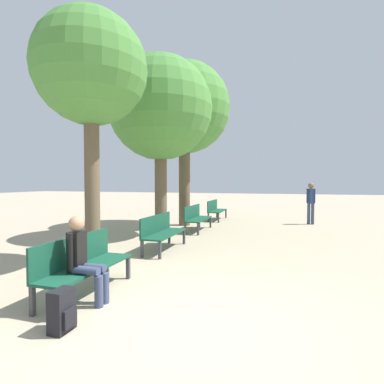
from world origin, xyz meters
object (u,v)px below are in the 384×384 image
object	(u,v)px
person_seated	(83,257)
tree_row_0	(91,71)
bench_row_3	(215,209)
backpack	(62,311)
pedestrian_near	(311,201)
bench_row_0	(82,261)
bench_row_2	(196,216)
bench_row_1	(161,230)
tree_row_2	(184,109)
tree_row_1	(161,109)

from	to	relation	value
person_seated	tree_row_0	bearing A→B (deg)	121.99
bench_row_3	backpack	world-z (taller)	bench_row_3
tree_row_0	pedestrian_near	xyz separation A→B (m)	(4.84, 7.72, -3.04)
bench_row_0	person_seated	size ratio (longest dim) A/B	1.43
bench_row_2	pedestrian_near	world-z (taller)	pedestrian_near
bench_row_0	bench_row_3	size ratio (longest dim) A/B	1.00
person_seated	pedestrian_near	world-z (taller)	pedestrian_near
bench_row_1	bench_row_2	size ratio (longest dim) A/B	1.00
tree_row_2	person_seated	size ratio (longest dim) A/B	5.16
bench_row_1	bench_row_2	xyz separation A→B (m)	(0.00, 3.12, 0.00)
bench_row_0	bench_row_1	bearing A→B (deg)	90.00
tree_row_2	pedestrian_near	size ratio (longest dim) A/B	3.82
bench_row_0	tree_row_0	world-z (taller)	tree_row_0
bench_row_0	tree_row_2	size ratio (longest dim) A/B	0.28
bench_row_1	person_seated	size ratio (longest dim) A/B	1.43
bench_row_1	tree_row_1	xyz separation A→B (m)	(-0.82, 1.90, 3.55)
bench_row_1	bench_row_3	world-z (taller)	same
tree_row_0	backpack	size ratio (longest dim) A/B	10.55
bench_row_0	bench_row_2	distance (m)	6.24
bench_row_1	bench_row_3	xyz separation A→B (m)	(0.00, 6.24, 0.00)
backpack	pedestrian_near	distance (m)	10.81
bench_row_0	pedestrian_near	world-z (taller)	pedestrian_near
bench_row_1	tree_row_0	world-z (taller)	tree_row_0
bench_row_1	tree_row_0	bearing A→B (deg)	-115.83
bench_row_2	backpack	world-z (taller)	bench_row_2
bench_row_0	bench_row_2	size ratio (longest dim) A/B	1.00
bench_row_2	tree_row_0	bearing A→B (deg)	-99.68
tree_row_2	person_seated	distance (m)	8.70
person_seated	pedestrian_near	bearing A→B (deg)	68.17
bench_row_3	pedestrian_near	size ratio (longest dim) A/B	1.06
bench_row_3	tree_row_0	size ratio (longest dim) A/B	0.34
bench_row_0	tree_row_2	xyz separation A→B (m)	(-0.82, 7.40, 4.11)
bench_row_0	person_seated	xyz separation A→B (m)	(0.24, -0.28, 0.16)
bench_row_0	tree_row_1	distance (m)	6.20
pedestrian_near	tree_row_2	bearing A→B (deg)	-160.20
tree_row_0	person_seated	world-z (taller)	tree_row_0
bench_row_1	bench_row_3	distance (m)	6.24
bench_row_1	person_seated	xyz separation A→B (m)	(0.24, -3.40, 0.16)
bench_row_2	bench_row_1	bearing A→B (deg)	-90.00
bench_row_2	tree_row_1	world-z (taller)	tree_row_1
bench_row_3	tree_row_1	size ratio (longest dim) A/B	0.31
bench_row_3	backpack	distance (m)	10.44
bench_row_1	backpack	xyz separation A→B (m)	(0.54, -4.18, -0.26)
tree_row_1	pedestrian_near	size ratio (longest dim) A/B	3.40
backpack	tree_row_0	bearing A→B (deg)	118.69
bench_row_1	pedestrian_near	bearing A→B (deg)	56.29
tree_row_2	backpack	bearing A→B (deg)	-80.87
bench_row_0	backpack	xyz separation A→B (m)	(0.54, -1.07, -0.26)
bench_row_2	tree_row_1	size ratio (longest dim) A/B	0.31
bench_row_1	pedestrian_near	size ratio (longest dim) A/B	1.06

